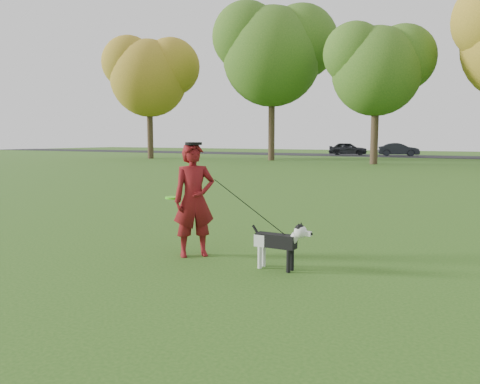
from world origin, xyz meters
The scene contains 8 objects.
ground centered at (0.00, 0.00, 0.00)m, with size 120.00×120.00×0.00m, color #285116.
road centered at (0.00, 40.00, 0.01)m, with size 120.00×7.00×0.02m, color black.
man centered at (-0.76, 0.25, 0.81)m, with size 0.59×0.39×1.63m, color #610D14.
dog centered at (0.62, 0.18, 0.39)m, with size 0.85×0.17×0.64m.
car_left centered at (-9.81, 40.00, 0.64)m, with size 1.48×3.67×1.25m, color black.
car_mid centered at (-5.04, 40.00, 0.62)m, with size 1.27×3.63×1.20m, color black.
man_held_items centered at (-0.02, 0.20, 0.88)m, with size 1.93×0.31×1.21m.
tree_row centered at (-1.43, 26.07, 7.41)m, with size 51.74×8.86×12.01m.
Camera 1 is at (3.00, -5.23, 1.70)m, focal length 35.00 mm.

